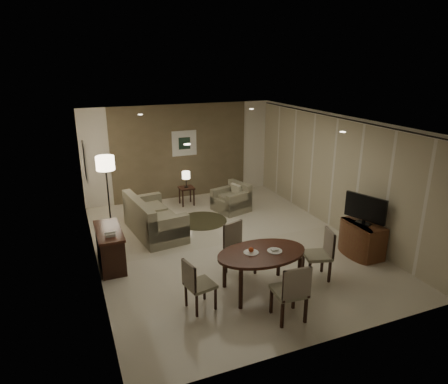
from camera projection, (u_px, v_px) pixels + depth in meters
name	position (u px, v px, depth m)	size (l,w,h in m)	color
room_shell	(221.00, 181.00, 8.74)	(5.50, 7.00, 2.70)	beige
taupe_accent	(181.00, 152.00, 11.45)	(3.96, 0.03, 2.70)	brown
curtain_wall	(333.00, 174.00, 9.35)	(0.08, 6.70, 2.58)	beige
curtain_rod	(338.00, 117.00, 8.93)	(0.03, 0.03, 6.80)	black
art_back_frame	(184.00, 143.00, 11.38)	(0.72, 0.03, 0.72)	silver
art_back_canvas	(184.00, 143.00, 11.37)	(0.34, 0.01, 0.34)	#1A2F22
art_left_frame	(85.00, 162.00, 8.31)	(0.03, 0.60, 0.80)	silver
art_left_canvas	(86.00, 162.00, 8.31)	(0.01, 0.46, 0.64)	gray
downlight_nl	(187.00, 144.00, 5.88)	(0.10, 0.10, 0.01)	white
downlight_nr	(343.00, 132.00, 6.88)	(0.10, 0.10, 0.01)	white
downlight_fl	(140.00, 115.00, 9.04)	(0.10, 0.10, 0.01)	white
downlight_fr	(252.00, 109.00, 10.04)	(0.10, 0.10, 0.01)	white
console_desk	(110.00, 248.00, 7.80)	(0.48, 1.20, 0.75)	#442016
telephone	(110.00, 234.00, 7.40)	(0.20, 0.14, 0.09)	white
tv_cabinet	(362.00, 239.00, 8.24)	(0.48, 0.90, 0.70)	brown
flat_tv	(365.00, 209.00, 8.02)	(0.06, 0.88, 0.60)	black
dining_table	(261.00, 272.00, 6.92)	(1.59, 0.99, 0.75)	#442016
chair_near	(289.00, 290.00, 6.15)	(0.48, 0.48, 0.99)	gray
chair_far	(241.00, 250.00, 7.46)	(0.47, 0.47, 0.97)	gray
chair_left	(200.00, 284.00, 6.42)	(0.42, 0.42, 0.87)	gray
chair_right	(317.00, 255.00, 7.32)	(0.46, 0.46, 0.94)	gray
plate_a	(251.00, 252.00, 6.78)	(0.26, 0.26, 0.02)	white
plate_b	(275.00, 251.00, 6.84)	(0.26, 0.26, 0.02)	white
fruit_apple	(251.00, 250.00, 6.77)	(0.09, 0.09, 0.09)	#C03C16
napkin	(275.00, 250.00, 6.83)	(0.12, 0.08, 0.03)	white
round_rug	(202.00, 221.00, 10.07)	(1.25, 1.25, 0.01)	#3F3B23
sofa	(155.00, 216.00, 9.23)	(0.93, 1.86, 0.88)	gray
armchair	(231.00, 198.00, 10.64)	(0.83, 0.78, 0.73)	gray
side_table	(187.00, 196.00, 11.13)	(0.40, 0.40, 0.51)	black
table_lamp	(186.00, 179.00, 10.97)	(0.22, 0.22, 0.50)	#FFEAC1
floor_lamp	(108.00, 191.00, 9.62)	(0.43, 0.43, 1.72)	#FFE5B7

